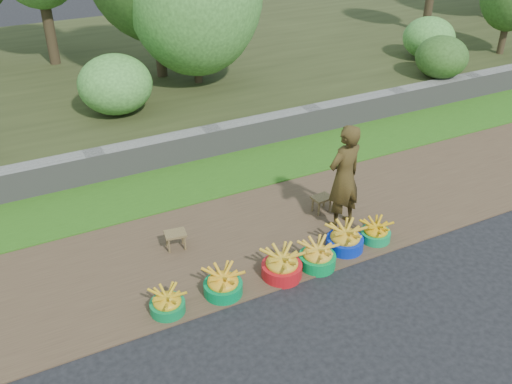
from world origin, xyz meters
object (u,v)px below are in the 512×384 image
basin_b (223,284)px  stool_left (175,236)px  basin_d (317,256)px  basin_f (376,232)px  basin_c (282,265)px  vendor_woman (344,177)px  stool_right (322,200)px  basin_a (167,303)px  basin_e (345,239)px

basin_b → stool_left: bearing=99.4°
basin_d → basin_f: basin_d is taller
basin_c → vendor_woman: 1.72m
stool_right → basin_a: bearing=-159.7°
basin_a → stool_left: size_ratio=1.33×
basin_a → stool_left: basin_a is taller
basin_d → vendor_woman: size_ratio=0.31×
basin_b → basin_e: size_ratio=0.94×
stool_left → vendor_woman: bearing=-12.9°
basin_c → basin_e: size_ratio=1.02×
stool_right → basin_e: bearing=-103.8°
basin_b → basin_c: basin_c is taller
vendor_woman → basin_f: bearing=102.2°
basin_d → vendor_woman: vendor_woman is taller
basin_e → vendor_woman: bearing=61.4°
basin_d → basin_c: bearing=176.8°
basin_a → stool_left: 1.35m
stool_left → stool_right: 2.44m
stool_left → vendor_woman: 2.64m
basin_c → basin_f: (1.66, 0.10, -0.04)m
vendor_woman → basin_e: bearing=51.4°
basin_e → vendor_woman: vendor_woman is taller
stool_left → basin_b: bearing=-80.6°
basin_a → stool_right: bearing=20.3°
basin_f → stool_left: size_ratio=1.33×
stool_right → stool_left: bearing=177.3°
basin_c → basin_d: size_ratio=1.07×
vendor_woman → stool_left: bearing=-22.8°
basin_d → basin_f: bearing=6.8°
basin_d → stool_left: basin_d is taller
basin_b → stool_right: bearing=26.4°
basin_e → basin_b: bearing=-177.2°
basin_f → vendor_woman: vendor_woman is taller
basin_d → vendor_woman: 1.32m
basin_a → basin_c: bearing=-1.0°
basin_b → basin_f: basin_b is taller
basin_c → stool_right: (1.37, 1.14, 0.05)m
basin_d → stool_right: basin_d is taller
basin_c → stool_left: size_ratio=1.65×
stool_right → vendor_woman: 0.78m
basin_e → basin_f: 0.54m
stool_right → vendor_woman: vendor_woman is taller
basin_b → basin_e: bearing=2.8°
stool_left → basin_c: bearing=-49.5°
basin_d → vendor_woman: bearing=39.0°
basin_c → basin_d: 0.55m
basin_b → stool_right: 2.50m
basin_a → basin_c: (1.63, -0.03, 0.04)m
basin_d → basin_a: bearing=178.5°
basin_b → stool_right: size_ratio=1.59×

